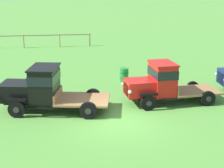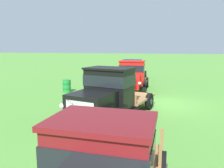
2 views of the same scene
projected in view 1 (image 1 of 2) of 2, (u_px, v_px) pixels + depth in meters
name	position (u px, v px, depth m)	size (l,w,h in m)	color
ground_plane	(119.00, 122.00, 16.50)	(240.00, 240.00, 0.00)	#518E38
paddock_fence	(6.00, 39.00, 34.72)	(17.31, 0.48, 1.36)	#997F60
vintage_truck_second_in_line	(42.00, 88.00, 17.72)	(5.92, 3.21, 2.35)	black
vintage_truck_midrow_center	(161.00, 83.00, 18.77)	(5.47, 2.45, 2.31)	black
oil_drum_beside_row	(124.00, 75.00, 23.15)	(0.61, 0.61, 0.91)	#1E7F33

